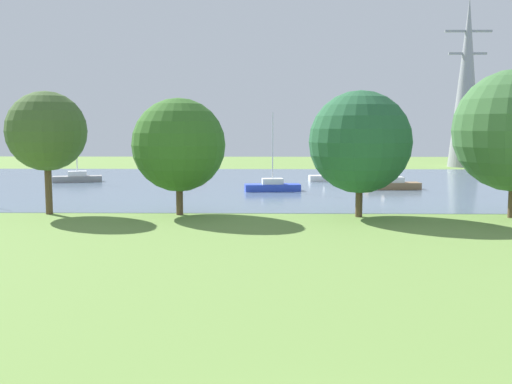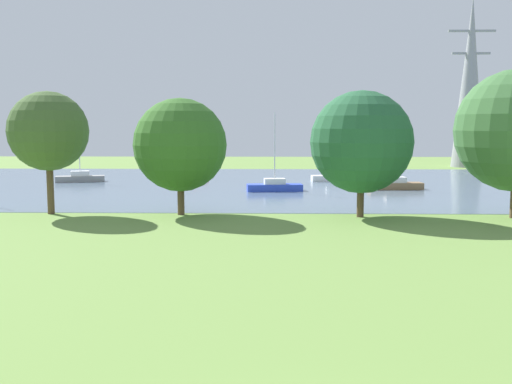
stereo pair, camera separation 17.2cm
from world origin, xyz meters
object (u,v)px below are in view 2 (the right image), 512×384
object	(u,v)px
sailboat_red	(186,174)
tree_mid_shore	(361,142)
tree_west_near	(180,145)
tree_west_far	(48,131)
sailboat_brown	(395,184)
sailboat_blue	(275,186)
sailboat_gray	(80,177)
sailboat_white	(335,177)
electricity_pylon	(470,83)

from	to	relation	value
sailboat_red	tree_mid_shore	size ratio (longest dim) A/B	0.70
tree_west_near	tree_west_far	bearing A→B (deg)	179.04
sailboat_brown	tree_mid_shore	size ratio (longest dim) A/B	0.96
sailboat_red	sailboat_blue	bearing A→B (deg)	-54.13
sailboat_gray	tree_mid_shore	distance (m)	34.10
sailboat_red	tree_west_near	world-z (taller)	tree_west_near
sailboat_white	tree_west_near	bearing A→B (deg)	-117.77
sailboat_gray	electricity_pylon	xyz separation A→B (m)	(46.66, 23.86, 11.13)
sailboat_gray	tree_west_near	bearing A→B (deg)	-58.33
sailboat_blue	sailboat_red	xyz separation A→B (m)	(-9.66, 13.36, -0.01)
sailboat_brown	sailboat_white	world-z (taller)	sailboat_brown
tree_west_far	electricity_pylon	xyz separation A→B (m)	(41.48, 45.85, 6.27)
sailboat_gray	sailboat_brown	xyz separation A→B (m)	(30.54, -6.43, 0.01)
sailboat_gray	sailboat_blue	bearing A→B (deg)	-22.47
tree_mid_shore	tree_west_far	bearing A→B (deg)	177.70
sailboat_blue	sailboat_gray	distance (m)	21.34
sailboat_gray	electricity_pylon	size ratio (longest dim) A/B	0.30
sailboat_white	electricity_pylon	world-z (taller)	electricity_pylon
tree_mid_shore	electricity_pylon	xyz separation A→B (m)	(21.65, 46.65, 6.92)
sailboat_blue	sailboat_white	size ratio (longest dim) A/B	1.26
sailboat_brown	tree_west_far	xyz separation A→B (m)	(-25.37, -15.56, 4.85)
sailboat_blue	sailboat_white	distance (m)	11.28
sailboat_brown	sailboat_white	distance (m)	8.93
sailboat_gray	sailboat_red	bearing A→B (deg)	27.36
sailboat_gray	tree_west_near	size ratio (longest dim) A/B	0.93
tree_west_near	tree_mid_shore	world-z (taller)	tree_mid_shore
sailboat_brown	sailboat_red	size ratio (longest dim) A/B	1.36
sailboat_blue	electricity_pylon	size ratio (longest dim) A/B	0.29
tree_west_near	tree_mid_shore	size ratio (longest dim) A/B	0.95
tree_west_near	electricity_pylon	world-z (taller)	electricity_pylon
sailboat_gray	sailboat_white	xyz separation A→B (m)	(25.96, 1.24, -0.02)
sailboat_white	tree_mid_shore	distance (m)	24.41
sailboat_brown	tree_west_near	world-z (taller)	sailboat_brown
sailboat_gray	tree_west_near	distance (m)	26.31
sailboat_gray	sailboat_brown	distance (m)	31.21
tree_west_near	sailboat_brown	bearing A→B (deg)	42.92
sailboat_red	electricity_pylon	xyz separation A→B (m)	(36.60, 18.66, 11.14)
sailboat_white	tree_west_near	size ratio (longest dim) A/B	0.73
tree_west_far	sailboat_gray	bearing A→B (deg)	103.25
sailboat_gray	electricity_pylon	distance (m)	53.58
sailboat_brown	sailboat_red	xyz separation A→B (m)	(-20.49, 11.63, -0.02)
sailboat_blue	tree_west_far	world-z (taller)	tree_west_far
sailboat_white	electricity_pylon	xyz separation A→B (m)	(20.70, 22.62, 11.14)
sailboat_brown	sailboat_blue	bearing A→B (deg)	-170.92
sailboat_red	tree_west_near	size ratio (longest dim) A/B	0.74
tree_west_near	electricity_pylon	distance (m)	57.06
sailboat_red	tree_west_far	xyz separation A→B (m)	(-4.88, -27.20, 4.87)
sailboat_blue	sailboat_brown	distance (m)	10.96
sailboat_brown	tree_west_far	bearing A→B (deg)	-148.47
tree_mid_shore	electricity_pylon	world-z (taller)	electricity_pylon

